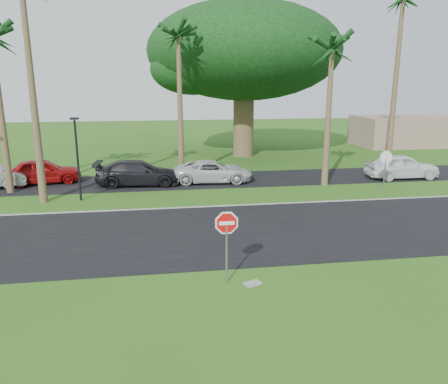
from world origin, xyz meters
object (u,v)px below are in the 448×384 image
stop_sign_far (386,162)px  car_minivan (213,172)px  car_red (42,171)px  car_pickup (402,166)px  car_dark (138,173)px  stop_sign_near (227,232)px

stop_sign_far → car_minivan: 10.81m
car_red → car_pickup: size_ratio=0.97×
stop_sign_far → car_dark: stop_sign_far is taller
car_minivan → car_red: bearing=87.5°
car_minivan → car_pickup: car_pickup is taller
stop_sign_near → car_minivan: bearing=84.3°
stop_sign_far → car_red: size_ratio=0.55×
stop_sign_near → car_dark: bearing=102.9°
car_dark → car_minivan: 4.87m
stop_sign_near → stop_sign_far: bearing=43.7°
car_dark → car_pickup: 17.89m
stop_sign_far → car_minivan: stop_sign_far is taller
stop_sign_far → car_red: stop_sign_far is taller
stop_sign_far → car_minivan: bearing=-21.3°
stop_sign_near → car_pickup: (14.48, 14.10, -0.94)m
car_red → car_dark: 6.36m
car_red → car_minivan: 11.15m
stop_sign_far → car_dark: size_ratio=0.48×
stop_sign_far → car_minivan: (-10.03, 3.90, -1.06)m
car_red → car_dark: (6.21, -1.37, -0.02)m
car_minivan → car_pickup: size_ratio=1.05×
car_pickup → car_red: bearing=86.6°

